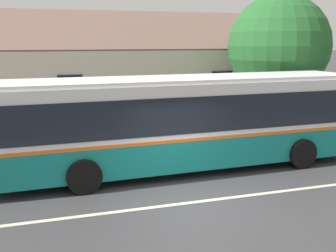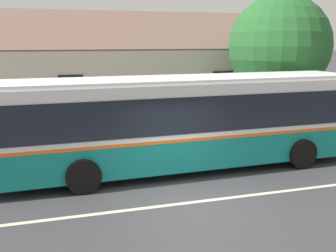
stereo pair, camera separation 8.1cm
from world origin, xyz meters
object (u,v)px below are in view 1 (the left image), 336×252
at_px(street_tree_primary, 279,46).
at_px(bus_stop_sign, 312,103).
at_px(transit_bus, 182,120).
at_px(bench_down_street, 37,142).

height_order(street_tree_primary, bus_stop_sign, street_tree_primary).
xyz_separation_m(street_tree_primary, bus_stop_sign, (0.56, -1.86, -2.33)).
bearing_deg(bus_stop_sign, transit_bus, -162.30).
bearing_deg(transit_bus, bench_down_street, 146.68).
distance_m(transit_bus, street_tree_primary, 7.55).
xyz_separation_m(bench_down_street, bus_stop_sign, (11.11, -0.91, 1.07)).
xyz_separation_m(transit_bus, bus_stop_sign, (6.55, 2.09, -0.01)).
distance_m(transit_bus, bus_stop_sign, 6.88).
height_order(bench_down_street, bus_stop_sign, bus_stop_sign).
distance_m(transit_bus, bench_down_street, 5.56).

